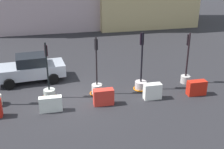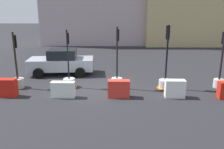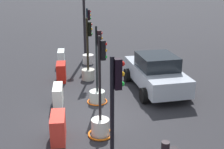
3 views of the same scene
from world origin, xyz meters
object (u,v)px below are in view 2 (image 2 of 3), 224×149
(traffic_light_2, at_px, (69,79))
(traffic_light_5, at_px, (220,76))
(traffic_light_3, at_px, (117,80))
(construction_barrier_1, at_px, (7,88))
(construction_barrier_4, at_px, (175,89))
(car_silver_hatchback, at_px, (62,62))
(traffic_light_4, at_px, (165,79))
(traffic_light_1, at_px, (18,78))
(construction_barrier_2, at_px, (63,90))
(construction_barrier_3, at_px, (119,89))

(traffic_light_2, xyz_separation_m, traffic_light_5, (8.41, 0.05, 0.20))
(traffic_light_3, height_order, construction_barrier_1, traffic_light_3)
(construction_barrier_4, distance_m, car_silver_hatchback, 7.89)
(traffic_light_4, bearing_deg, traffic_light_1, 180.00)
(construction_barrier_1, bearing_deg, car_silver_hatchback, 66.82)
(construction_barrier_1, bearing_deg, traffic_light_3, 13.63)
(traffic_light_5, xyz_separation_m, construction_barrier_1, (-11.27, -1.56, -0.21))
(traffic_light_2, distance_m, construction_barrier_2, 1.62)
(construction_barrier_1, bearing_deg, traffic_light_5, 7.89)
(traffic_light_3, relative_size, traffic_light_4, 0.97)
(traffic_light_2, relative_size, construction_barrier_1, 3.23)
(traffic_light_1, xyz_separation_m, traffic_light_3, (5.52, -0.00, -0.09))
(traffic_light_5, distance_m, construction_barrier_2, 8.58)
(traffic_light_4, relative_size, construction_barrier_3, 3.20)
(traffic_light_3, distance_m, construction_barrier_2, 3.06)
(traffic_light_3, xyz_separation_m, construction_barrier_2, (-2.69, -1.45, -0.10))
(traffic_light_1, relative_size, traffic_light_2, 0.97)
(traffic_light_5, xyz_separation_m, construction_barrier_4, (-2.85, -1.58, -0.22))
(traffic_light_4, distance_m, construction_barrier_2, 5.56)
(construction_barrier_2, height_order, car_silver_hatchback, car_silver_hatchback)
(traffic_light_1, xyz_separation_m, traffic_light_5, (11.25, 0.21, 0.08))
(traffic_light_5, bearing_deg, traffic_light_3, -177.83)
(traffic_light_4, bearing_deg, construction_barrier_2, -164.87)
(traffic_light_3, xyz_separation_m, construction_barrier_3, (0.09, -1.38, -0.06))
(traffic_light_3, bearing_deg, traffic_light_5, 2.17)
(traffic_light_1, bearing_deg, construction_barrier_1, -91.22)
(traffic_light_1, relative_size, traffic_light_3, 0.92)
(car_silver_hatchback, bearing_deg, traffic_light_2, -69.97)
(construction_barrier_1, bearing_deg, construction_barrier_4, -0.15)
(traffic_light_2, distance_m, construction_barrier_3, 3.18)
(construction_barrier_2, height_order, construction_barrier_4, construction_barrier_4)
(construction_barrier_3, distance_m, construction_barrier_4, 2.79)
(traffic_light_2, bearing_deg, traffic_light_4, -1.79)
(construction_barrier_1, distance_m, car_silver_hatchback, 4.70)
(traffic_light_1, bearing_deg, traffic_light_5, 1.09)
(traffic_light_3, distance_m, traffic_light_5, 5.73)
(traffic_light_1, distance_m, traffic_light_5, 11.25)
(traffic_light_4, xyz_separation_m, construction_barrier_3, (-2.59, -1.38, -0.12))
(traffic_light_2, distance_m, construction_barrier_4, 5.77)
(traffic_light_1, relative_size, car_silver_hatchback, 0.71)
(construction_barrier_3, relative_size, car_silver_hatchback, 0.25)
(traffic_light_1, height_order, traffic_light_4, traffic_light_4)
(traffic_light_2, relative_size, traffic_light_5, 1.00)
(construction_barrier_3, bearing_deg, traffic_light_5, 15.84)
(traffic_light_1, distance_m, construction_barrier_2, 3.19)
(traffic_light_4, xyz_separation_m, construction_barrier_1, (-8.22, -1.35, -0.10))
(traffic_light_1, height_order, traffic_light_5, traffic_light_5)
(traffic_light_1, height_order, construction_barrier_1, traffic_light_1)
(traffic_light_4, xyz_separation_m, construction_barrier_4, (0.20, -1.37, -0.11))
(traffic_light_1, relative_size, traffic_light_4, 0.89)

